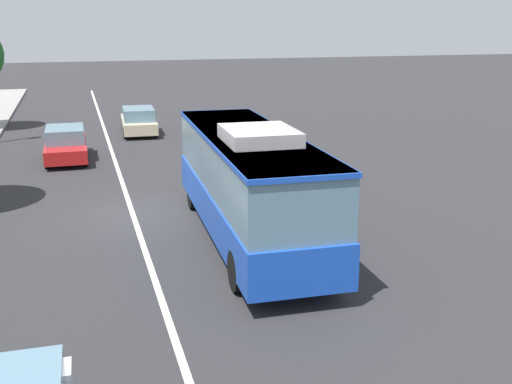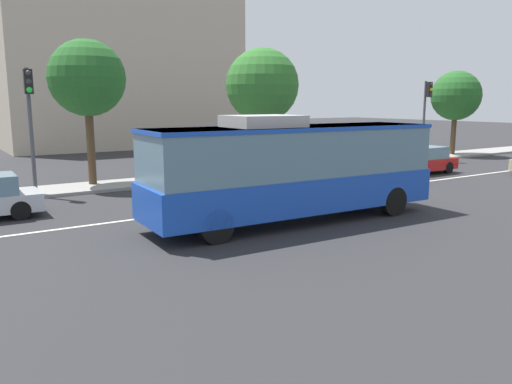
# 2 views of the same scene
# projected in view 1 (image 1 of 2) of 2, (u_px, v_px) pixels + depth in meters

# --- Properties ---
(ground_plane) EXTENTS (160.00, 160.00, 0.00)m
(ground_plane) POSITION_uv_depth(u_px,v_px,m) (133.00, 214.00, 20.18)
(ground_plane) COLOR #28282B
(lane_centre_line) EXTENTS (76.00, 0.16, 0.01)m
(lane_centre_line) POSITION_uv_depth(u_px,v_px,m) (133.00, 214.00, 20.18)
(lane_centre_line) COLOR silver
(lane_centre_line) RESTS_ON ground_plane
(transit_bus) EXTENTS (10.08, 2.86, 3.46)m
(transit_bus) POSITION_uv_depth(u_px,v_px,m) (249.00, 179.00, 17.38)
(transit_bus) COLOR #1947B7
(transit_bus) RESTS_ON ground_plane
(sedan_beige) EXTENTS (4.58, 2.00, 1.46)m
(sedan_beige) POSITION_uv_depth(u_px,v_px,m) (139.00, 121.00, 34.25)
(sedan_beige) COLOR #C6B793
(sedan_beige) RESTS_ON ground_plane
(sedan_red) EXTENTS (4.51, 1.83, 1.46)m
(sedan_red) POSITION_uv_depth(u_px,v_px,m) (66.00, 144.00, 27.84)
(sedan_red) COLOR #B21919
(sedan_red) RESTS_ON ground_plane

